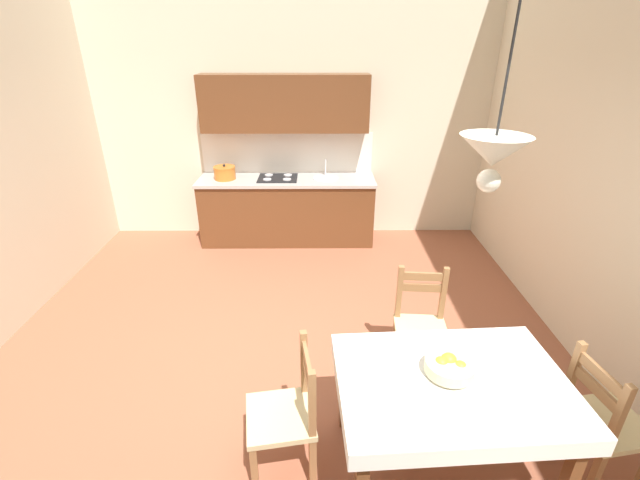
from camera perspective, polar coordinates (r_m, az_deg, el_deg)
ground_plane at (r=3.88m, az=-5.40°, el=-17.75°), size 5.84×6.61×0.10m
wall_back at (r=5.92m, az=-3.79°, el=20.18°), size 5.84×0.12×4.14m
kitchen_cabinetry at (r=5.84m, az=-4.51°, el=7.90°), size 2.36×0.63×2.20m
dining_table at (r=2.88m, az=17.02°, el=-19.17°), size 1.43×1.03×0.75m
dining_chair_tv_side at (r=2.92m, az=-4.48°, el=-22.19°), size 0.48×0.48×0.93m
dining_chair_window_side at (r=3.37m, az=33.58°, el=-19.59°), size 0.48×0.48×0.93m
dining_chair_kitchen_side at (r=3.68m, az=13.29°, el=-11.26°), size 0.45×0.45×0.93m
fruit_bowl at (r=2.78m, az=16.92°, el=-15.79°), size 0.30×0.30×0.12m
pendant_lamp at (r=2.13m, az=22.16°, el=10.69°), size 0.32×0.32×0.80m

